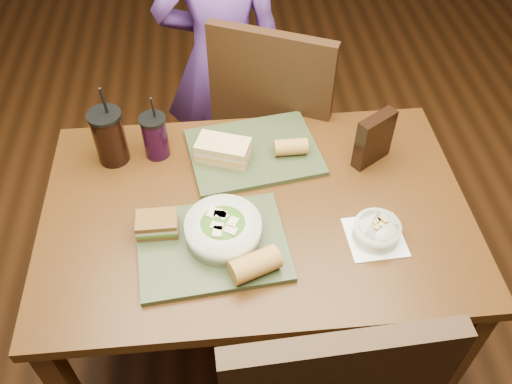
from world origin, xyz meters
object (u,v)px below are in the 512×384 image
dining_table (256,226)px  diner (222,59)px  tray_near (213,245)px  cup_cola (109,137)px  chair_far (266,121)px  soup_bowl (377,231)px  baguette_near (255,265)px  sandwich_far (223,150)px  baguette_far (291,147)px  chip_bag (374,139)px  salad_bowl (223,229)px  tray_far (254,152)px  cup_berry (155,136)px  sandwich_near (157,224)px

dining_table → diner: 0.86m
tray_near → cup_cola: (-0.31, 0.40, 0.09)m
chair_far → soup_bowl: chair_far is taller
soup_bowl → baguette_near: bearing=-164.7°
tray_near → sandwich_far: bearing=81.9°
dining_table → tray_near: tray_near is taller
baguette_far → baguette_near: bearing=-109.2°
dining_table → chair_far: bearing=80.9°
soup_bowl → baguette_near: (-0.36, -0.10, 0.02)m
diner → chip_bag: (0.46, -0.68, 0.12)m
dining_table → sandwich_far: (-0.09, 0.21, 0.14)m
salad_bowl → soup_bowl: (0.44, -0.03, -0.02)m
tray_near → sandwich_far: (0.05, 0.35, 0.04)m
tray_far → soup_bowl: bearing=-50.3°
cup_berry → salad_bowl: bearing=-62.5°
baguette_far → cup_berry: cup_berry is taller
tray_near → chip_bag: size_ratio=2.31×
sandwich_far → cup_berry: cup_berry is taller
cup_berry → chip_bag: size_ratio=1.31×
baguette_near → cup_berry: bearing=118.5°
soup_bowl → cup_berry: (-0.64, 0.42, 0.05)m
tray_near → chip_bag: 0.62m
sandwich_far → baguette_near: size_ratio=1.41×
sandwich_near → sandwich_far: sandwich_far is taller
dining_table → baguette_far: size_ratio=12.04×
baguette_near → baguette_far: size_ratio=1.25×
tray_near → soup_bowl: bearing=-1.1°
tray_near → soup_bowl: soup_bowl is taller
tray_far → sandwich_far: bearing=-165.0°
dining_table → salad_bowl: bearing=-131.5°
chip_bag → dining_table: bearing=170.5°
tray_far → sandwich_far: size_ratio=2.21×
diner → salad_bowl: 0.98m
dining_table → sandwich_far: 0.27m
dining_table → cup_berry: 0.44m
baguette_far → cup_cola: 0.59m
chair_far → soup_bowl: 0.81m
tray_near → cup_berry: size_ratio=1.77×
tray_near → dining_table: bearing=45.4°
chair_far → cup_berry: bearing=-140.4°
baguette_far → chair_far: bearing=95.6°
baguette_near → chip_bag: (0.42, 0.42, 0.04)m
diner → tray_far: diner is taller
baguette_near → baguette_far: baguette_near is taller
cup_berry → tray_near: bearing=-67.7°
cup_berry → baguette_far: bearing=-7.4°
tray_near → baguette_near: size_ratio=3.11×
soup_bowl → chip_bag: size_ratio=0.94×
chip_bag → baguette_far: bearing=138.5°
diner → tray_far: size_ratio=3.43×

